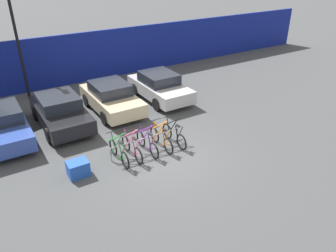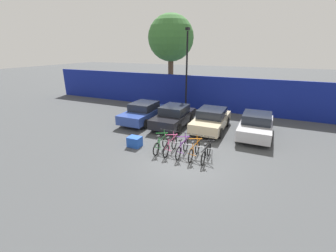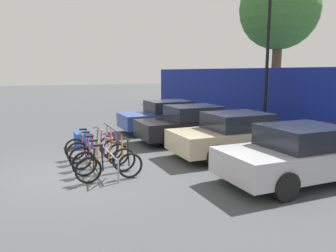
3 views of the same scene
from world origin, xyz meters
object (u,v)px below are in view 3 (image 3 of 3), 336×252
Objects in this scene: bicycle_purple at (100,155)px; cargo_crate at (83,140)px; bike_rack at (105,151)px; bicycle_green at (92,146)px; bicycle_pink at (96,150)px; bicycle_black at (110,166)px; car_beige at (234,135)px; tree_behind_hoarding at (279,10)px; bicycle_orange at (105,160)px; lamp_post at (268,50)px; car_blue at (167,116)px; car_black at (191,124)px; car_silver at (299,154)px.

bicycle_purple is 2.44× the size of cargo_crate.
cargo_crate is (-2.75, -0.21, -0.20)m from bike_rack.
bicycle_green is 1.18m from bicycle_purple.
bicycle_black is at bearing -2.46° from bicycle_pink.
tree_behind_hoarding is (-5.75, 6.53, 5.20)m from car_beige.
bicycle_orange is at bearing -13.91° from bike_rack.
tree_behind_hoarding is at bearing 116.95° from bike_rack.
lamp_post is (-2.75, 7.97, 3.25)m from bicycle_purple.
bicycle_orange is 0.41× the size of car_blue.
car_beige is at bearing 86.46° from bicycle_purple.
car_black is 9.15m from tree_behind_hoarding.
car_silver is (4.26, 4.28, 0.31)m from bicycle_green.
bicycle_purple is (0.65, 0.00, 0.00)m from bicycle_pink.
bicycle_purple is 0.42× the size of car_beige.
tree_behind_hoarding is (-8.47, 6.49, 5.20)m from car_silver.
bike_rack is 0.45× the size of lamp_post.
cargo_crate is 0.09× the size of tree_behind_hoarding.
bicycle_orange is at bearing -55.16° from car_black.
lamp_post reaches higher than bicycle_black.
bicycle_orange is (1.27, 0.00, 0.00)m from bicycle_pink.
car_blue is at bearing -176.72° from car_beige.
tree_behind_hoarding is (-6.60, 10.77, 5.52)m from bicycle_black.
bike_rack is 4.11m from car_beige.
tree_behind_hoarding reaches higher than bicycle_pink.
car_black is 5.00m from lamp_post.
lamp_post is 4.46m from tree_behind_hoarding.
bicycle_purple is at bearing -70.97° from lamp_post.
bicycle_purple is 1.00× the size of bicycle_black.
bicycle_orange is at bearing -60.88° from tree_behind_hoarding.
car_black is (-2.14, 3.97, 0.31)m from bicycle_purple.
bike_rack is 8.88m from lamp_post.
bicycle_purple is 2.73m from cargo_crate.
bike_rack is at bearing 83.25° from bicycle_purple.
lamp_post reaches higher than cargo_crate.
bicycle_orange is at bearing -119.93° from car_silver.
bicycle_black is (1.20, -0.15, -0.10)m from bike_rack.
car_black is at bearing 133.74° from bicycle_black.
bicycle_black is (0.60, 0.00, 0.00)m from bicycle_orange.
bicycle_black is 0.42× the size of car_beige.
lamp_post reaches higher than bicycle_purple.
bicycle_orange and bicycle_black have the same top height.
car_silver is (1.87, 4.28, 0.31)m from bicycle_black.
bicycle_pink is 2.44× the size of cargo_crate.
bicycle_green reaches higher than bike_rack.
car_black reaches higher than bike_rack.
bicycle_purple is 9.04m from lamp_post.
bicycle_green is at bearing 177.54° from bicycle_pink.
car_blue is at bearing 143.25° from bicycle_orange.
bicycle_orange is at bearing -3.06° from bicycle_green.
bicycle_green is 1.00× the size of bicycle_orange.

